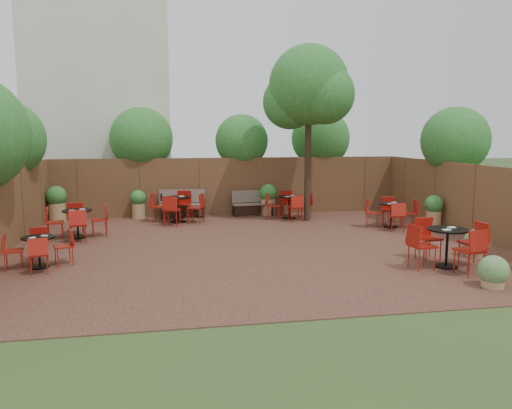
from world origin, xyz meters
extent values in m
plane|color=#354F23|center=(0.00, 0.00, 0.00)|extent=(80.00, 80.00, 0.00)
cube|color=#351D15|center=(0.00, 0.00, 0.01)|extent=(12.00, 10.00, 0.02)
cube|color=#4D2E1C|center=(0.00, 5.00, 1.00)|extent=(12.00, 0.08, 2.00)
cube|color=#4D2E1C|center=(6.00, 0.00, 1.00)|extent=(0.08, 10.00, 2.00)
cube|color=beige|center=(-4.50, 8.00, 4.00)|extent=(5.00, 4.00, 8.00)
sphere|color=#246821|center=(-6.60, 3.00, 2.66)|extent=(2.20, 2.20, 2.20)
sphere|color=#246821|center=(-3.00, 5.70, 2.65)|extent=(2.16, 2.16, 2.16)
sphere|color=#246821|center=(0.50, 5.60, 2.57)|extent=(1.89, 1.89, 1.89)
sphere|color=#246821|center=(3.50, 5.80, 2.65)|extent=(2.16, 2.16, 2.16)
sphere|color=#246821|center=(6.60, 2.00, 2.62)|extent=(2.06, 2.06, 2.06)
cylinder|color=black|center=(2.29, 3.29, 2.29)|extent=(0.21, 0.21, 4.53)
sphere|color=#246821|center=(2.29, 3.29, 4.33)|extent=(2.51, 2.51, 2.51)
sphere|color=#246821|center=(1.79, 3.69, 3.83)|extent=(1.76, 1.76, 1.76)
sphere|color=#246821|center=(2.69, 2.89, 4.01)|extent=(1.83, 1.83, 1.83)
cube|color=brown|center=(-1.67, 4.55, 0.46)|extent=(1.54, 0.51, 0.05)
cube|color=brown|center=(-1.67, 4.75, 0.73)|extent=(1.53, 0.17, 0.46)
cube|color=black|center=(-2.36, 4.55, 0.22)|extent=(0.08, 0.46, 0.41)
cube|color=black|center=(-0.98, 4.55, 0.22)|extent=(0.08, 0.46, 0.41)
cube|color=brown|center=(0.71, 4.55, 0.42)|extent=(1.44, 0.57, 0.05)
cube|color=brown|center=(0.71, 4.74, 0.68)|extent=(1.41, 0.25, 0.42)
cube|color=black|center=(0.07, 4.55, 0.21)|extent=(0.10, 0.42, 0.37)
cube|color=black|center=(1.35, 4.55, 0.21)|extent=(0.10, 0.42, 0.37)
cylinder|color=black|center=(4.45, 1.71, 0.03)|extent=(0.44, 0.44, 0.03)
cylinder|color=black|center=(4.45, 1.71, 0.39)|extent=(0.05, 0.05, 0.69)
cylinder|color=black|center=(4.45, 1.71, 0.74)|extent=(0.75, 0.75, 0.03)
cube|color=white|center=(4.57, 1.79, 0.76)|extent=(0.15, 0.12, 0.01)
cube|color=white|center=(4.35, 1.59, 0.76)|extent=(0.15, 0.12, 0.01)
cylinder|color=black|center=(-4.56, 1.81, 0.04)|extent=(0.45, 0.45, 0.03)
cylinder|color=black|center=(-4.56, 1.81, 0.40)|extent=(0.05, 0.05, 0.72)
cylinder|color=black|center=(-4.56, 1.81, 0.77)|extent=(0.78, 0.78, 0.03)
cube|color=white|center=(-4.44, 1.89, 0.79)|extent=(0.16, 0.13, 0.02)
cube|color=white|center=(-4.67, 1.69, 0.79)|extent=(0.16, 0.13, 0.02)
cylinder|color=black|center=(1.82, 3.80, 0.03)|extent=(0.44, 0.44, 0.03)
cylinder|color=black|center=(1.82, 3.80, 0.39)|extent=(0.05, 0.05, 0.70)
cylinder|color=black|center=(1.82, 3.80, 0.75)|extent=(0.76, 0.76, 0.03)
cube|color=white|center=(1.93, 3.88, 0.77)|extent=(0.14, 0.10, 0.01)
cube|color=white|center=(1.72, 3.68, 0.77)|extent=(0.14, 0.10, 0.01)
cylinder|color=black|center=(-1.85, 3.73, 0.04)|extent=(0.48, 0.48, 0.03)
cylinder|color=black|center=(-1.85, 3.73, 0.42)|extent=(0.05, 0.05, 0.76)
cylinder|color=black|center=(-1.85, 3.73, 0.82)|extent=(0.83, 0.83, 0.03)
cube|color=white|center=(-1.71, 3.81, 0.84)|extent=(0.18, 0.16, 0.02)
cube|color=white|center=(-1.95, 3.60, 0.84)|extent=(0.18, 0.16, 0.02)
cylinder|color=black|center=(3.62, -2.64, 0.04)|extent=(0.48, 0.48, 0.03)
cylinder|color=black|center=(3.62, -2.64, 0.43)|extent=(0.06, 0.06, 0.77)
cylinder|color=black|center=(3.62, -2.64, 0.82)|extent=(0.84, 0.84, 0.03)
cube|color=white|center=(3.75, -2.55, 0.85)|extent=(0.16, 0.12, 0.02)
cube|color=white|center=(3.51, -2.77, 0.85)|extent=(0.16, 0.12, 0.02)
cylinder|color=black|center=(-4.83, -1.16, 0.03)|extent=(0.39, 0.39, 0.03)
cylinder|color=black|center=(-4.83, -1.16, 0.35)|extent=(0.04, 0.04, 0.62)
cylinder|color=black|center=(-4.83, -1.16, 0.67)|extent=(0.67, 0.67, 0.03)
cube|color=white|center=(-4.73, -1.09, 0.69)|extent=(0.14, 0.12, 0.01)
cube|color=white|center=(-4.92, -1.27, 0.69)|extent=(0.14, 0.12, 0.01)
cylinder|color=#A07A50|center=(-3.12, 4.70, 0.27)|extent=(0.43, 0.43, 0.50)
sphere|color=#246821|center=(-3.12, 4.70, 0.71)|extent=(0.52, 0.52, 0.52)
cylinder|color=#A07A50|center=(1.28, 4.64, 0.30)|extent=(0.49, 0.49, 0.56)
sphere|color=#246821|center=(1.28, 4.64, 0.80)|extent=(0.59, 0.59, 0.59)
cylinder|color=#A07A50|center=(-5.65, 4.52, 0.32)|extent=(0.52, 0.52, 0.60)
sphere|color=#246821|center=(-5.65, 4.52, 0.86)|extent=(0.63, 0.63, 0.63)
cylinder|color=#A07A50|center=(5.65, 1.40, 0.28)|extent=(0.45, 0.45, 0.51)
sphere|color=#246821|center=(5.65, 1.40, 0.74)|extent=(0.54, 0.54, 0.54)
cylinder|color=#A07A50|center=(3.69, -4.06, 0.11)|extent=(0.40, 0.40, 0.18)
sphere|color=#507D41|center=(3.69, -4.06, 0.34)|extent=(0.55, 0.55, 0.55)
cylinder|color=#A07A50|center=(4.79, -1.96, 0.12)|extent=(0.43, 0.43, 0.20)
sphere|color=#507D41|center=(4.79, -1.96, 0.36)|extent=(0.59, 0.59, 0.59)
camera|label=1|loc=(-2.13, -11.81, 2.81)|focal=34.31mm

